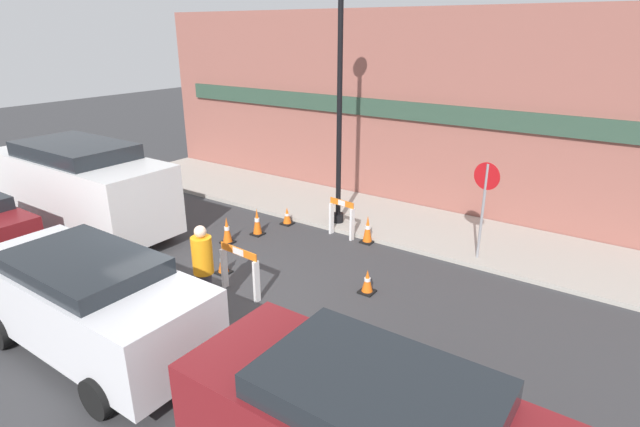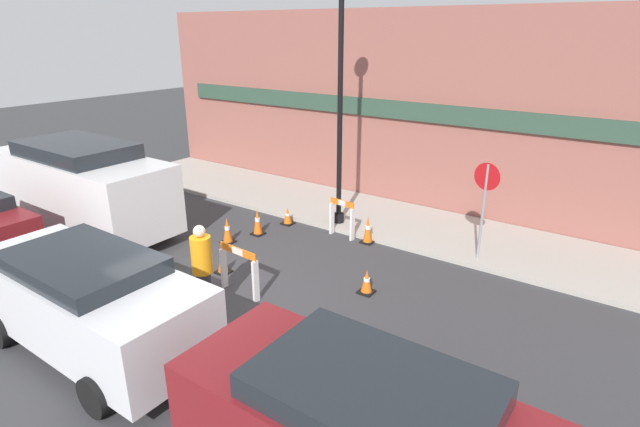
# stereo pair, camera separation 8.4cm
# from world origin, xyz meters

# --- Properties ---
(ground_plane) EXTENTS (60.00, 60.00, 0.00)m
(ground_plane) POSITION_xyz_m (0.00, 0.00, 0.00)
(ground_plane) COLOR #38383A
(sidewalk_slab) EXTENTS (18.00, 2.92, 0.11)m
(sidewalk_slab) POSITION_xyz_m (0.00, 5.96, 0.05)
(sidewalk_slab) COLOR #ADA89E
(sidewalk_slab) RESTS_ON ground_plane
(storefront_facade) EXTENTS (18.00, 0.22, 5.50)m
(storefront_facade) POSITION_xyz_m (0.00, 7.49, 2.75)
(storefront_facade) COLOR #93564C
(storefront_facade) RESTS_ON ground_plane
(streetlamp_post) EXTENTS (0.44, 0.44, 6.05)m
(streetlamp_post) POSITION_xyz_m (-0.21, 4.93, 3.95)
(streetlamp_post) COLOR black
(streetlamp_post) RESTS_ON sidewalk_slab
(stop_sign) EXTENTS (0.59, 0.15, 2.20)m
(stop_sign) POSITION_xyz_m (3.56, 4.88, 1.59)
(stop_sign) COLOR gray
(stop_sign) RESTS_ON sidewalk_slab
(barricade_0) EXTENTS (0.99, 0.20, 1.00)m
(barricade_0) POSITION_xyz_m (0.20, 0.75, 0.56)
(barricade_0) COLOR white
(barricade_0) RESTS_ON ground_plane
(barricade_1) EXTENTS (0.73, 0.21, 0.98)m
(barricade_1) POSITION_xyz_m (0.27, 4.35, 0.52)
(barricade_1) COLOR white
(barricade_1) RESTS_ON ground_plane
(traffic_cone_0) EXTENTS (0.30, 0.30, 0.50)m
(traffic_cone_0) POSITION_xyz_m (2.23, 2.23, 0.24)
(traffic_cone_0) COLOR black
(traffic_cone_0) RESTS_ON ground_plane
(traffic_cone_1) EXTENTS (0.30, 0.30, 0.71)m
(traffic_cone_1) POSITION_xyz_m (0.99, 4.40, 0.34)
(traffic_cone_1) COLOR black
(traffic_cone_1) RESTS_ON ground_plane
(traffic_cone_2) EXTENTS (0.30, 0.30, 0.53)m
(traffic_cone_2) POSITION_xyz_m (-0.73, 1.20, 0.25)
(traffic_cone_2) COLOR black
(traffic_cone_2) RESTS_ON ground_plane
(traffic_cone_3) EXTENTS (0.30, 0.30, 0.67)m
(traffic_cone_3) POSITION_xyz_m (-1.81, 2.41, 0.32)
(traffic_cone_3) COLOR black
(traffic_cone_3) RESTS_ON ground_plane
(traffic_cone_4) EXTENTS (0.30, 0.30, 0.47)m
(traffic_cone_4) POSITION_xyz_m (-1.39, 4.24, 0.23)
(traffic_cone_4) COLOR black
(traffic_cone_4) RESTS_ON ground_plane
(traffic_cone_5) EXTENTS (0.30, 0.30, 0.71)m
(traffic_cone_5) POSITION_xyz_m (-1.56, 3.23, 0.34)
(traffic_cone_5) COLOR black
(traffic_cone_5) RESTS_ON ground_plane
(person_worker) EXTENTS (0.40, 0.40, 1.74)m
(person_worker) POSITION_xyz_m (0.16, -0.12, 0.93)
(person_worker) COLOR #33333D
(person_worker) RESTS_ON ground_plane
(parked_car_1) EXTENTS (4.44, 1.88, 1.70)m
(parked_car_1) POSITION_xyz_m (-0.45, -1.95, 0.96)
(parked_car_1) COLOR silver
(parked_car_1) RESTS_ON ground_plane
(work_van) EXTENTS (5.46, 2.12, 2.33)m
(work_van) POSITION_xyz_m (-5.35, 0.90, 1.28)
(work_van) COLOR white
(work_van) RESTS_ON ground_plane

